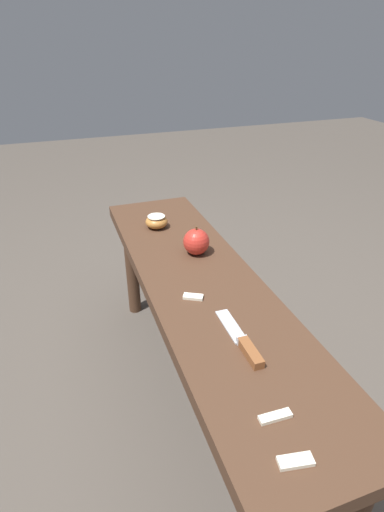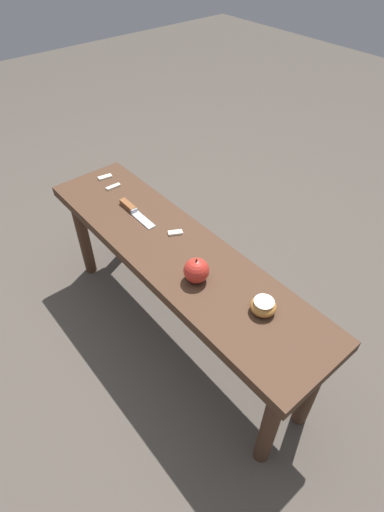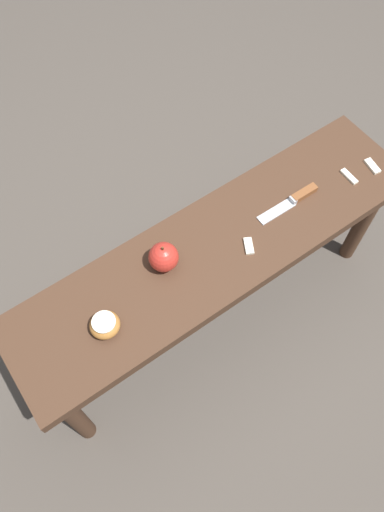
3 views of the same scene
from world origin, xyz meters
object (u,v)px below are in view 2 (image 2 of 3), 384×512
(wooden_bench, at_px, (176,265))
(knife, at_px, (132,209))
(apple_whole, at_px, (196,270))
(apple_cut, at_px, (263,306))

(wooden_bench, bearing_deg, knife, 178.51)
(knife, distance_m, apple_whole, 0.44)
(knife, height_order, apple_whole, apple_whole)
(wooden_bench, height_order, knife, knife)
(apple_whole, bearing_deg, apple_cut, 16.86)
(apple_whole, xyz_separation_m, apple_cut, (0.23, 0.07, -0.02))
(apple_whole, bearing_deg, wooden_bench, 166.52)
(wooden_bench, bearing_deg, apple_whole, -13.48)
(knife, xyz_separation_m, apple_cut, (0.66, 0.02, 0.02))
(wooden_bench, distance_m, knife, 0.29)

